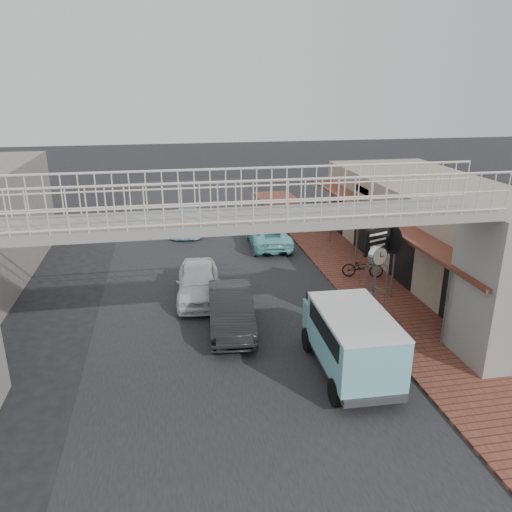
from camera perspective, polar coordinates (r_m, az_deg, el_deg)
name	(u,v)px	position (r m, az deg, el deg)	size (l,w,h in m)	color
ground	(230,324)	(18.95, -2.97, -7.79)	(120.00, 120.00, 0.00)	black
road_strip	(230,324)	(18.95, -2.97, -7.78)	(10.00, 60.00, 0.01)	black
sidewalk	(363,282)	(23.19, 12.14, -2.87)	(3.00, 40.00, 0.10)	brown
shophouse_row	(447,229)	(25.41, 20.96, 2.89)	(7.20, 18.00, 4.00)	gray
footbridge	(247,287)	(14.02, -0.99, -3.52)	(16.40, 2.40, 6.34)	gray
white_hatchback	(198,282)	(20.95, -6.59, -2.92)	(1.77, 4.39, 1.50)	white
dark_sedan	(231,310)	(18.35, -2.88, -6.17)	(1.56, 4.49, 1.48)	black
angkot_curb	(268,235)	(27.59, 1.40, 2.43)	(2.12, 4.59, 1.28)	#79CFD1
angkot_far	(187,221)	(30.58, -7.85, 3.96)	(1.82, 4.47, 1.30)	#7BC1D6
angkot_van	(351,334)	(15.57, 10.84, -8.79)	(2.14, 4.48, 2.17)	black
motorcycle_near	(363,267)	(23.41, 12.10, -1.23)	(0.65, 1.87, 0.98)	black
motorcycle_far	(292,223)	(30.17, 4.11, 3.82)	(0.48, 1.72, 1.03)	black
street_clock	(377,259)	(18.56, 13.70, -0.37)	(0.76, 0.72, 2.95)	#59595B
arrow_sign	(394,238)	(19.95, 15.48, 1.97)	(2.11, 1.43, 3.49)	#59595B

